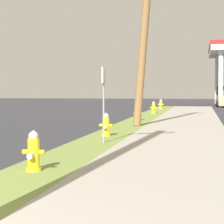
# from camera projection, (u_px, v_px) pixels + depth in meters

# --- Properties ---
(fire_hydrant_nearest) EXTENTS (0.42, 0.38, 0.74)m
(fire_hydrant_nearest) POSITION_uv_depth(u_px,v_px,m) (34.00, 153.00, 9.07)
(fire_hydrant_nearest) COLOR yellow
(fire_hydrant_nearest) RESTS_ON grass_verge
(fire_hydrant_second) EXTENTS (0.42, 0.38, 0.74)m
(fire_hydrant_second) POSITION_uv_depth(u_px,v_px,m) (106.00, 126.00, 15.80)
(fire_hydrant_second) COLOR yellow
(fire_hydrant_second) RESTS_ON grass_verge
(fire_hydrant_third) EXTENTS (0.42, 0.37, 0.74)m
(fire_hydrant_third) POSITION_uv_depth(u_px,v_px,m) (138.00, 114.00, 23.64)
(fire_hydrant_third) COLOR yellow
(fire_hydrant_third) RESTS_ON grass_verge
(fire_hydrant_fourth) EXTENTS (0.42, 0.37, 0.74)m
(fire_hydrant_fourth) POSITION_uv_depth(u_px,v_px,m) (154.00, 108.00, 30.75)
(fire_hydrant_fourth) COLOR yellow
(fire_hydrant_fourth) RESTS_ON grass_verge
(fire_hydrant_fifth) EXTENTS (0.42, 0.38, 0.74)m
(fire_hydrant_fifth) POSITION_uv_depth(u_px,v_px,m) (161.00, 105.00, 37.49)
(fire_hydrant_fifth) COLOR yellow
(fire_hydrant_fifth) RESTS_ON grass_verge
(utility_pole_midground) EXTENTS (1.51, 0.52, 8.24)m
(utility_pole_midground) POSITION_uv_depth(u_px,v_px,m) (145.00, 23.00, 20.06)
(utility_pole_midground) COLOR olive
(utility_pole_midground) RESTS_ON grass_verge
(street_sign_post) EXTENTS (0.05, 0.36, 2.12)m
(street_sign_post) POSITION_uv_depth(u_px,v_px,m) (104.00, 89.00, 13.81)
(street_sign_post) COLOR gray
(street_sign_post) RESTS_ON grass_verge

